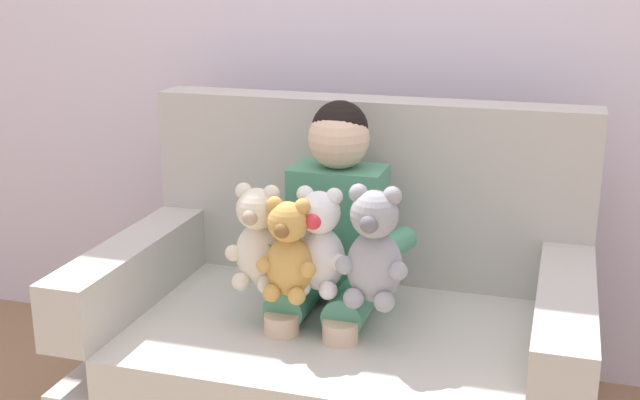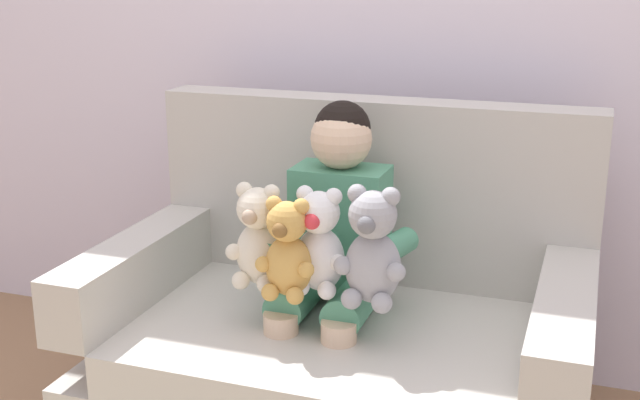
% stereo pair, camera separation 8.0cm
% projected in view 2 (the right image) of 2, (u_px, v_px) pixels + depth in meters
% --- Properties ---
extents(armchair, '(1.33, 0.85, 0.95)m').
position_uv_depth(armchair, '(343.00, 345.00, 2.32)').
color(armchair, '#BCB7AD').
rests_on(armchair, ground).
extents(seated_child, '(0.45, 0.39, 0.82)m').
position_uv_depth(seated_child, '(333.00, 238.00, 2.25)').
color(seated_child, '#4C9370').
rests_on(seated_child, armchair).
extents(plush_honey, '(0.16, 0.13, 0.27)m').
position_uv_depth(plush_honey, '(288.00, 251.00, 2.08)').
color(plush_honey, gold).
rests_on(plush_honey, armchair).
extents(plush_grey, '(0.18, 0.15, 0.31)m').
position_uv_depth(plush_grey, '(372.00, 250.00, 2.03)').
color(plush_grey, '#9E9EA3').
rests_on(plush_grey, armchair).
extents(plush_white, '(0.17, 0.14, 0.29)m').
position_uv_depth(plush_white, '(319.00, 244.00, 2.11)').
color(plush_white, white).
rests_on(plush_white, armchair).
extents(plush_cream, '(0.17, 0.14, 0.28)m').
position_uv_depth(plush_cream, '(258.00, 238.00, 2.15)').
color(plush_cream, silver).
rests_on(plush_cream, armchair).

